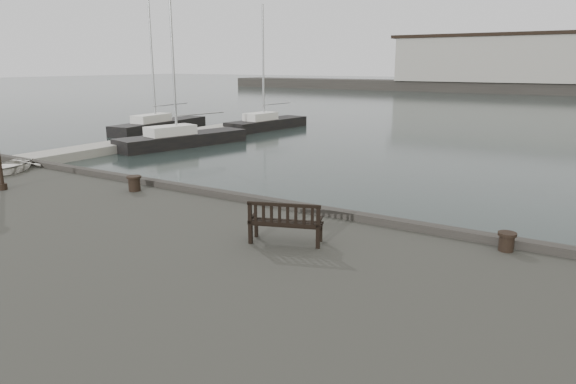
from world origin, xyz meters
name	(u,v)px	position (x,y,z in m)	size (l,w,h in m)	color
ground	(325,270)	(0.00, 0.00, 0.00)	(400.00, 400.00, 0.00)	black
pontoon	(115,146)	(-20.00, 10.00, 0.25)	(2.00, 24.00, 0.50)	#A09C94
breakwater	(547,69)	(-4.56, 92.00, 4.30)	(140.00, 9.50, 12.20)	#383530
bench	(286,230)	(0.34, -2.45, 1.84)	(1.62, 1.02, 0.88)	black
bollard_left	(134,183)	(-5.91, -0.96, 1.79)	(0.43, 0.43, 0.45)	black
bollard_right	(507,242)	(4.38, -0.50, 1.75)	(0.37, 0.37, 0.39)	black
dinghy	(8,166)	(-11.74, -1.39, 1.79)	(1.59, 2.22, 0.46)	silver
yacht_b	(160,128)	(-24.69, 18.40, 0.25)	(2.75, 9.49, 12.47)	black
yacht_c	(183,142)	(-17.68, 13.56, 0.25)	(4.19, 9.20, 12.14)	black
yacht_d	(267,126)	(-18.08, 23.94, 0.23)	(3.06, 8.24, 10.34)	black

